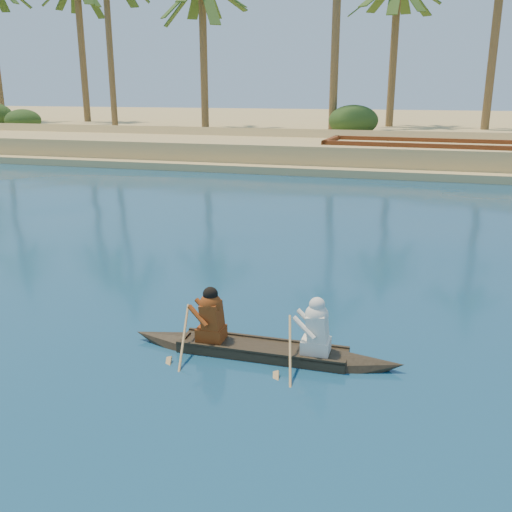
% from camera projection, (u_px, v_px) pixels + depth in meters
% --- Properties ---
extents(sandy_embankment, '(150.00, 51.00, 1.50)m').
position_uv_depth(sandy_embankment, '(496.00, 132.00, 46.92)').
color(sandy_embankment, tan).
rests_on(sandy_embankment, ground).
extents(canoe, '(4.38, 0.59, 1.21)m').
position_uv_depth(canoe, '(262.00, 341.00, 8.93)').
color(canoe, '#342A1C').
rests_on(canoe, ground).
extents(barge_mid, '(10.77, 4.09, 1.77)m').
position_uv_depth(barge_mid, '(431.00, 159.00, 28.69)').
color(barge_mid, maroon).
rests_on(barge_mid, ground).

